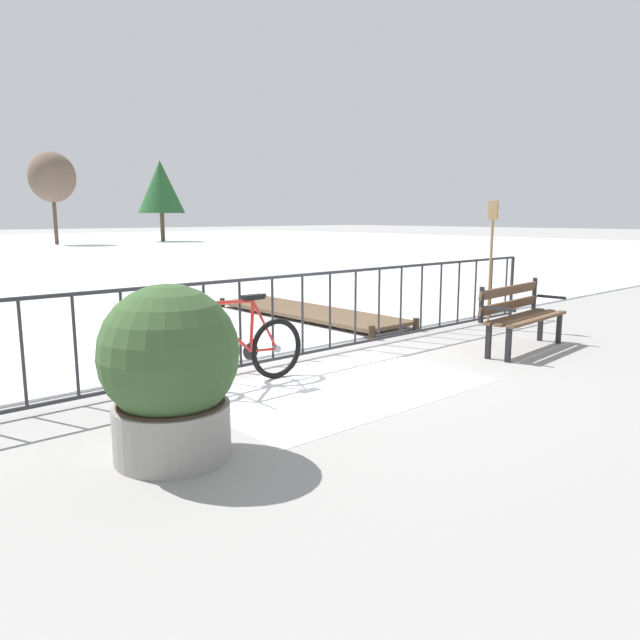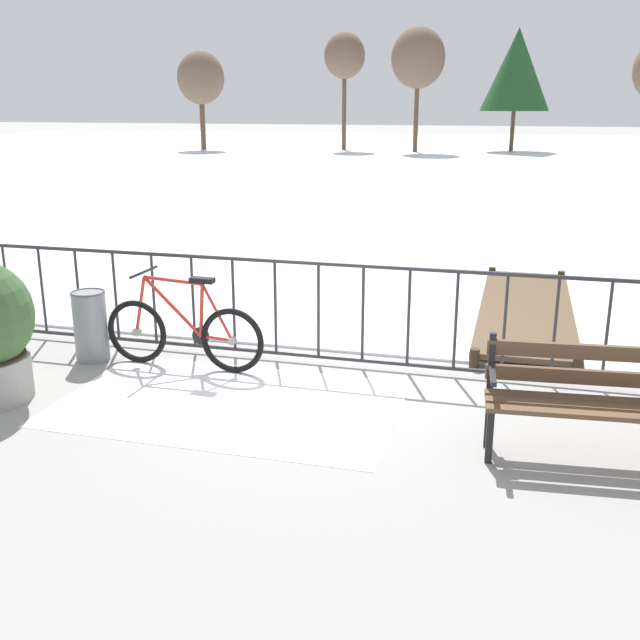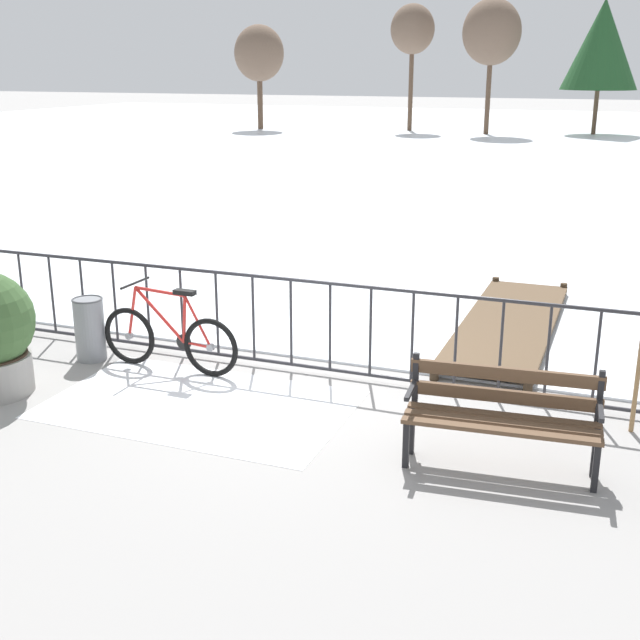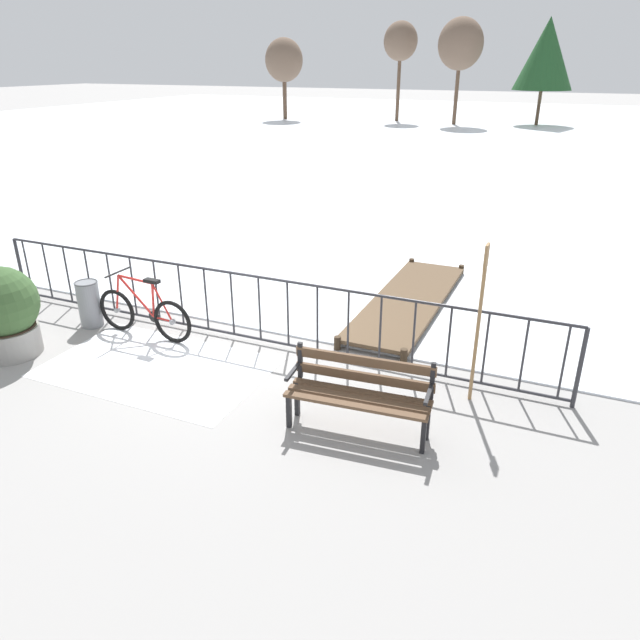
{
  "view_description": "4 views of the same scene",
  "coord_description": "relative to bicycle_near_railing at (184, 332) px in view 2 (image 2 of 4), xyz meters",
  "views": [
    {
      "loc": [
        -4.87,
        -5.55,
        1.75
      ],
      "look_at": [
        -0.3,
        -0.4,
        0.56
      ],
      "focal_mm": 33.84,
      "sensor_mm": 36.0,
      "label": 1
    },
    {
      "loc": [
        1.65,
        -6.88,
        2.58
      ],
      "look_at": [
        -0.01,
        -0.74,
        0.7
      ],
      "focal_mm": 41.49,
      "sensor_mm": 36.0,
      "label": 2
    },
    {
      "loc": [
        3.12,
        -7.81,
        3.25
      ],
      "look_at": [
        0.38,
        -0.69,
        0.86
      ],
      "focal_mm": 45.82,
      "sensor_mm": 36.0,
      "label": 3
    },
    {
      "loc": [
        4.15,
        -6.78,
        3.83
      ],
      "look_at": [
        1.47,
        -0.68,
        0.88
      ],
      "focal_mm": 33.05,
      "sensor_mm": 36.0,
      "label": 4
    }
  ],
  "objects": [
    {
      "name": "ground_plane",
      "position": [
        1.5,
        0.45,
        -0.37
      ],
      "size": [
        160.0,
        160.0,
        0.0
      ],
      "primitive_type": "plane",
      "color": "gray"
    },
    {
      "name": "frozen_pond",
      "position": [
        1.5,
        28.85,
        -0.35
      ],
      "size": [
        80.0,
        56.0,
        0.03
      ],
      "primitive_type": "cube",
      "color": "silver",
      "rests_on": "ground"
    },
    {
      "name": "snow_patch",
      "position": [
        0.78,
        -0.75,
        -0.36
      ],
      "size": [
        2.99,
        1.86,
        0.01
      ],
      "primitive_type": "cube",
      "color": "white",
      "rests_on": "ground"
    },
    {
      "name": "railing_fence",
      "position": [
        1.5,
        0.45,
        0.19
      ],
      "size": [
        9.06,
        0.06,
        1.07
      ],
      "color": "#2D2D33",
      "rests_on": "ground"
    },
    {
      "name": "bicycle_near_railing",
      "position": [
        0.0,
        0.0,
        0.0
      ],
      "size": [
        1.71,
        0.52,
        0.97
      ],
      "color": "black",
      "rests_on": "ground"
    },
    {
      "name": "park_bench",
      "position": [
        3.8,
        -1.0,
        0.14
      ],
      "size": [
        1.64,
        0.62,
        0.89
      ],
      "color": "brown",
      "rests_on": "ground"
    },
    {
      "name": "trash_bin",
      "position": [
        -1.03,
        -0.03,
        0.0
      ],
      "size": [
        0.35,
        0.35,
        0.73
      ],
      "color": "gray",
      "rests_on": "ground"
    },
    {
      "name": "wooden_dock",
      "position": [
        3.31,
        2.72,
        -0.25
      ],
      "size": [
        1.1,
        4.04,
        0.2
      ],
      "color": "brown",
      "rests_on": "ground"
    },
    {
      "name": "tree_centre",
      "position": [
        -2.45,
        33.6,
        4.35
      ],
      "size": [
        2.76,
        2.76,
        6.26
      ],
      "color": "brown",
      "rests_on": "ground"
    },
    {
      "name": "tree_east_mid",
      "position": [
        -6.53,
        34.47,
        4.54
      ],
      "size": [
        2.19,
        2.19,
        6.17
      ],
      "color": "brown",
      "rests_on": "ground"
    },
    {
      "name": "tree_far_east",
      "position": [
        -14.13,
        32.64,
        3.44
      ],
      "size": [
        2.56,
        2.56,
        5.24
      ],
      "color": "brown",
      "rests_on": "ground"
    },
    {
      "name": "tree_extra",
      "position": [
        2.47,
        35.29,
        3.81
      ],
      "size": [
        3.58,
        3.58,
        6.25
      ],
      "color": "brown",
      "rests_on": "ground"
    }
  ]
}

